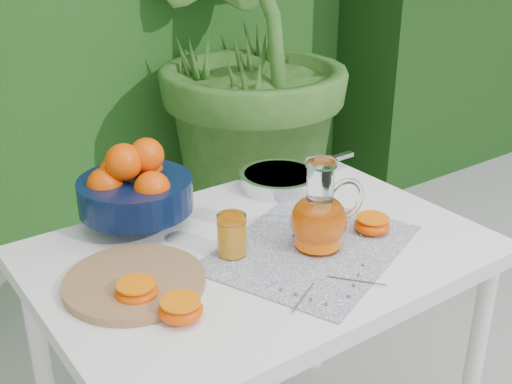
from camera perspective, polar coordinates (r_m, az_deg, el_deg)
potted_plant_right at (r=2.84m, az=-2.15°, el=13.62°), size 2.51×2.51×1.87m
white_table at (r=1.51m, az=0.44°, el=-7.59°), size 1.00×0.70×0.75m
placemat at (r=1.46m, az=4.93°, el=-4.97°), size 0.56×0.51×0.00m
cutting_board at (r=1.35m, az=-10.74°, el=-7.86°), size 0.38×0.38×0.02m
fruit_bowl at (r=1.55m, az=-10.78°, el=0.43°), size 0.33×0.33×0.22m
juice_pitcher at (r=1.43m, az=5.69°, el=-2.30°), size 0.19×0.15×0.21m
juice_tumbler at (r=1.41m, az=-2.16°, el=-3.92°), size 0.07×0.07×0.10m
saute_pan at (r=1.77m, az=2.15°, el=1.19°), size 0.39×0.22×0.04m
orange_halves at (r=1.34m, az=-1.44°, el=-7.08°), size 0.68×0.20×0.04m
thyme_sprigs at (r=1.38m, az=6.54°, el=-6.68°), size 0.32×0.29×0.01m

